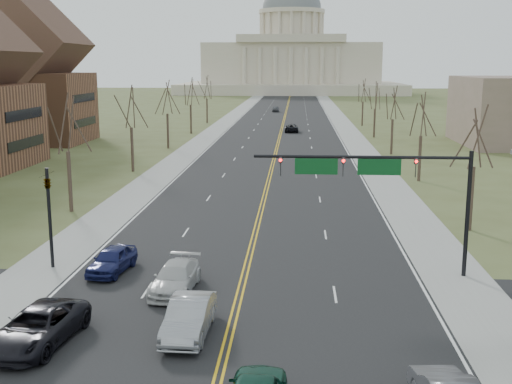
# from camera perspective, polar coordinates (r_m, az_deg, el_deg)

# --- Properties ---
(road) EXTENTS (20.00, 380.00, 0.01)m
(road) POSITION_cam_1_polar(r_m,az_deg,el_deg) (132.69, 2.44, 6.19)
(road) COLOR black
(road) RESTS_ON ground
(cross_road) EXTENTS (120.00, 14.00, 0.01)m
(cross_road) POSITION_cam_1_polar(r_m,az_deg,el_deg) (30.68, -2.10, -11.48)
(cross_road) COLOR black
(cross_road) RESTS_ON ground
(sidewalk_left) EXTENTS (4.00, 380.00, 0.03)m
(sidewalk_left) POSITION_cam_1_polar(r_m,az_deg,el_deg) (133.50, -2.74, 6.22)
(sidewalk_left) COLOR gray
(sidewalk_left) RESTS_ON ground
(sidewalk_right) EXTENTS (4.00, 380.00, 0.03)m
(sidewalk_right) POSITION_cam_1_polar(r_m,az_deg,el_deg) (132.97, 7.65, 6.11)
(sidewalk_right) COLOR gray
(sidewalk_right) RESTS_ON ground
(center_line) EXTENTS (0.42, 380.00, 0.01)m
(center_line) POSITION_cam_1_polar(r_m,az_deg,el_deg) (132.69, 2.44, 6.19)
(center_line) COLOR gold
(center_line) RESTS_ON road
(edge_line_left) EXTENTS (0.15, 380.00, 0.01)m
(edge_line_left) POSITION_cam_1_polar(r_m,az_deg,el_deg) (133.27, -1.80, 6.22)
(edge_line_left) COLOR silver
(edge_line_left) RESTS_ON road
(edge_line_right) EXTENTS (0.15, 380.00, 0.01)m
(edge_line_right) POSITION_cam_1_polar(r_m,az_deg,el_deg) (132.84, 6.70, 6.13)
(edge_line_right) COLOR silver
(edge_line_right) RESTS_ON road
(capitol) EXTENTS (90.00, 60.00, 50.00)m
(capitol) POSITION_cam_1_polar(r_m,az_deg,el_deg) (272.06, 3.16, 11.81)
(capitol) COLOR beige
(capitol) RESTS_ON ground
(signal_mast) EXTENTS (12.12, 0.44, 7.20)m
(signal_mast) POSITION_cam_1_polar(r_m,az_deg,el_deg) (36.43, 10.78, 1.44)
(signal_mast) COLOR black
(signal_mast) RESTS_ON ground
(signal_left) EXTENTS (0.32, 0.36, 6.00)m
(signal_left) POSITION_cam_1_polar(r_m,az_deg,el_deg) (39.30, -17.92, -1.24)
(signal_left) COLOR black
(signal_left) RESTS_ON ground
(tree_r_0) EXTENTS (3.74, 3.74, 8.50)m
(tree_r_0) POSITION_cam_1_polar(r_m,az_deg,el_deg) (48.11, 18.89, 4.35)
(tree_r_0) COLOR #382A21
(tree_r_0) RESTS_ON ground
(tree_l_0) EXTENTS (3.96, 3.96, 9.00)m
(tree_l_0) POSITION_cam_1_polar(r_m,az_deg,el_deg) (53.63, -16.48, 5.57)
(tree_l_0) COLOR #382A21
(tree_l_0) RESTS_ON ground
(tree_r_1) EXTENTS (3.74, 3.74, 8.50)m
(tree_r_1) POSITION_cam_1_polar(r_m,az_deg,el_deg) (67.52, 14.52, 6.44)
(tree_r_1) COLOR #382A21
(tree_r_1) RESTS_ON ground
(tree_l_1) EXTENTS (3.96, 3.96, 9.00)m
(tree_l_1) POSITION_cam_1_polar(r_m,az_deg,el_deg) (72.68, -11.08, 7.22)
(tree_l_1) COLOR #382A21
(tree_l_1) RESTS_ON ground
(tree_r_2) EXTENTS (3.74, 3.74, 8.50)m
(tree_r_2) POSITION_cam_1_polar(r_m,az_deg,el_deg) (87.20, 12.10, 7.58)
(tree_r_2) COLOR #382A21
(tree_r_2) RESTS_ON ground
(tree_l_2) EXTENTS (3.96, 3.96, 9.00)m
(tree_l_2) POSITION_cam_1_polar(r_m,az_deg,el_deg) (92.12, -7.92, 8.15)
(tree_l_2) COLOR #382A21
(tree_l_2) RESTS_ON ground
(tree_r_3) EXTENTS (3.74, 3.74, 8.50)m
(tree_r_3) POSITION_cam_1_polar(r_m,az_deg,el_deg) (107.00, 10.56, 8.29)
(tree_r_3) COLOR #382A21
(tree_r_3) RESTS_ON ground
(tree_l_3) EXTENTS (3.96, 3.96, 9.00)m
(tree_l_3) POSITION_cam_1_polar(r_m,az_deg,el_deg) (111.77, -5.85, 8.74)
(tree_l_3) COLOR #382A21
(tree_l_3) RESTS_ON ground
(tree_r_4) EXTENTS (3.74, 3.74, 8.50)m
(tree_r_4) POSITION_cam_1_polar(r_m,az_deg,el_deg) (126.86, 9.50, 8.77)
(tree_r_4) COLOR #382A21
(tree_r_4) RESTS_ON ground
(tree_l_4) EXTENTS (3.96, 3.96, 9.00)m
(tree_l_4) POSITION_cam_1_polar(r_m,az_deg,el_deg) (131.52, -4.41, 9.15)
(tree_l_4) COLOR #382A21
(tree_l_4) RESTS_ON ground
(bldg_left_far) EXTENTS (17.10, 14.28, 23.25)m
(bldg_left_far) POSITION_cam_1_polar(r_m,az_deg,el_deg) (104.50, -19.62, 9.40)
(bldg_left_far) COLOR brown
(bldg_left_far) RESTS_ON ground
(car_sb_inner_lead) EXTENTS (1.89, 5.04, 1.64)m
(car_sb_inner_lead) POSITION_cam_1_polar(r_m,az_deg,el_deg) (29.19, -5.96, -11.00)
(car_sb_inner_lead) COLOR gray
(car_sb_inner_lead) RESTS_ON road
(car_sb_outer_lead) EXTENTS (3.31, 6.00, 1.59)m
(car_sb_outer_lead) POSITION_cam_1_polar(r_m,az_deg,el_deg) (29.62, -18.83, -11.29)
(car_sb_outer_lead) COLOR black
(car_sb_outer_lead) RESTS_ON road
(car_sb_inner_second) EXTENTS (2.34, 5.17, 1.47)m
(car_sb_inner_second) POSITION_cam_1_polar(r_m,az_deg,el_deg) (34.57, -7.18, -7.57)
(car_sb_inner_second) COLOR #BBBBBB
(car_sb_inner_second) RESTS_ON road
(car_sb_outer_second) EXTENTS (2.33, 4.57, 1.49)m
(car_sb_outer_second) POSITION_cam_1_polar(r_m,az_deg,el_deg) (38.19, -12.68, -5.91)
(car_sb_outer_second) COLOR #161C4F
(car_sb_outer_second) RESTS_ON road
(car_far_nb) EXTENTS (2.52, 5.17, 1.41)m
(car_far_nb) POSITION_cam_1_polar(r_m,az_deg,el_deg) (114.39, 3.16, 5.72)
(car_far_nb) COLOR black
(car_far_nb) RESTS_ON road
(car_far_sb) EXTENTS (1.95, 4.36, 1.46)m
(car_far_sb) POSITION_cam_1_polar(r_m,az_deg,el_deg) (162.56, 1.75, 7.40)
(car_far_sb) COLOR #4B4D53
(car_far_sb) RESTS_ON road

